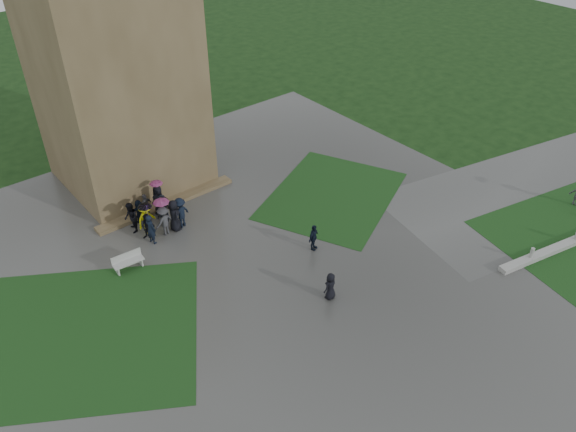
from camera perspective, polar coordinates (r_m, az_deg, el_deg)
ground at (r=27.80m, az=-1.31°, el=-8.52°), size 120.00×120.00×0.00m
plaza at (r=28.98m, az=-3.78°, el=-6.36°), size 34.00×34.00×0.02m
lawn_inset_left at (r=27.92m, az=-20.82°, el=-11.23°), size 14.10×13.46×0.01m
lawn_inset_right at (r=35.13m, az=4.52°, el=2.10°), size 11.12×10.15×0.01m
tower at (r=34.72m, az=-17.76°, el=16.65°), size 8.00×8.00×18.00m
tower_plinth at (r=34.87m, az=-12.18°, el=1.24°), size 9.00×0.80×0.22m
bench at (r=30.34m, az=-15.94°, el=-4.46°), size 1.64×0.62×0.93m
visitor_cluster at (r=32.51m, az=-13.19°, el=0.35°), size 3.44×3.27×2.48m
pedestrian_mid at (r=30.29m, az=2.61°, el=-2.19°), size 1.05×0.82×1.57m
pedestrian_near at (r=27.44m, az=4.33°, el=-7.12°), size 0.80×0.60×1.51m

